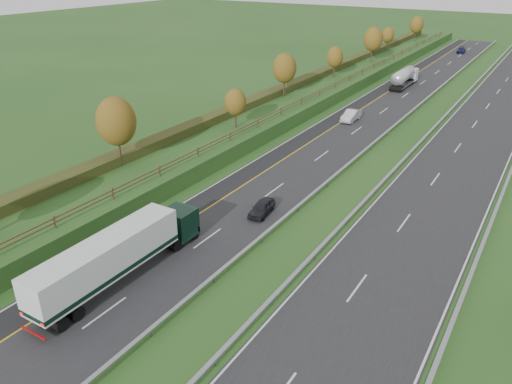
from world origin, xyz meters
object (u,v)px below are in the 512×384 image
box_lorry (118,255)px  car_silver_mid (351,115)px  car_small_far (461,50)px  road_tanker (405,77)px  car_dark_near (262,208)px

box_lorry → car_silver_mid: bearing=90.8°
car_small_far → car_silver_mid: bearing=-96.6°
box_lorry → car_small_far: 121.11m
box_lorry → road_tanker: bearing=90.3°
road_tanker → car_small_far: 45.82m
car_dark_near → car_small_far: 106.05m
car_silver_mid → car_small_far: 72.46m
box_lorry → car_dark_near: bearing=76.6°
car_dark_near → car_small_far: car_small_far is taller
box_lorry → car_small_far: size_ratio=3.41×
car_dark_near → box_lorry: bearing=-110.8°
box_lorry → car_small_far: box_lorry is taller
car_silver_mid → car_small_far: bearing=87.6°
box_lorry → car_silver_mid: 48.68m
car_dark_near → car_silver_mid: bearing=89.7°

